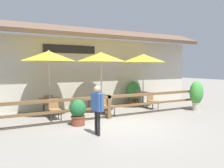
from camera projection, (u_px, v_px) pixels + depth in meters
name	position (u px, v px, depth m)	size (l,w,h in m)	color
ground_plane	(122.00, 125.00, 7.99)	(60.00, 60.00, 0.00)	gray
building_facade	(83.00, 66.00, 11.46)	(14.28, 1.49, 4.23)	#BCB7A8
patio_railing	(109.00, 102.00, 8.87)	(10.40, 0.14, 0.95)	brown
patio_umbrella_near	(49.00, 56.00, 9.16)	(2.30, 2.30, 2.82)	#B7B2A8
dining_table_near	(50.00, 102.00, 9.31)	(0.91, 0.91, 0.78)	brown
chair_near_streetside	(54.00, 108.00, 8.70)	(0.43, 0.43, 0.84)	olive
chair_near_wallside	(48.00, 103.00, 10.00)	(0.45, 0.45, 0.84)	olive
patio_umbrella_middle	(101.00, 57.00, 10.05)	(2.30, 2.30, 2.82)	#B7B2A8
dining_table_middle	(101.00, 99.00, 10.20)	(0.91, 0.91, 0.78)	brown
chair_middle_streetside	(107.00, 104.00, 9.56)	(0.51, 0.51, 0.84)	olive
chair_middle_wallside	(94.00, 100.00, 10.81)	(0.45, 0.45, 0.84)	olive
patio_umbrella_far	(143.00, 58.00, 11.37)	(2.30, 2.30, 2.82)	#B7B2A8
dining_table_far	(143.00, 95.00, 11.52)	(0.91, 0.91, 0.78)	brown
chair_far_streetside	(152.00, 100.00, 10.93)	(0.46, 0.46, 0.84)	olive
chair_far_wallside	(136.00, 97.00, 12.17)	(0.50, 0.50, 0.84)	olive
potted_plant_small_flowering	(196.00, 94.00, 10.57)	(0.68, 0.61, 1.43)	#B7AD99
potted_plant_corner_fern	(78.00, 112.00, 7.87)	(0.59, 0.53, 0.94)	brown
potted_plant_entrance_palm	(134.00, 93.00, 12.39)	(0.83, 0.74, 1.30)	#9E4C33
pedestrian	(97.00, 104.00, 6.64)	(0.27, 0.54, 1.54)	black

